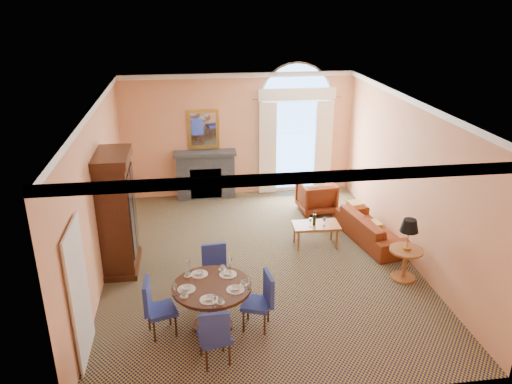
{
  "coord_description": "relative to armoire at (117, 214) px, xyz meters",
  "views": [
    {
      "loc": [
        -1.31,
        -8.74,
        5.04
      ],
      "look_at": [
        0.0,
        0.5,
        1.3
      ],
      "focal_mm": 35.0,
      "sensor_mm": 36.0,
      "label": 1
    }
  ],
  "objects": [
    {
      "name": "room_envelope",
      "position": [
        2.69,
        0.5,
        1.38
      ],
      "size": [
        6.04,
        7.52,
        3.45
      ],
      "color": "#EFA272",
      "rests_on": "ground"
    },
    {
      "name": "ground",
      "position": [
        2.72,
        -0.16,
        -1.13
      ],
      "size": [
        7.5,
        7.5,
        0.0
      ],
      "primitive_type": "plane",
      "color": "#13133D",
      "rests_on": "ground"
    },
    {
      "name": "dining_chair_north",
      "position": [
        1.75,
        -1.27,
        -0.58
      ],
      "size": [
        0.49,
        0.49,
        0.98
      ],
      "rotation": [
        0.0,
        0.0,
        3.01
      ],
      "color": "navy",
      "rests_on": "ground"
    },
    {
      "name": "dining_chair_east",
      "position": [
        2.45,
        -2.28,
        -0.58
      ],
      "size": [
        0.55,
        0.55,
        0.98
      ],
      "rotation": [
        0.0,
        0.0,
        1.24
      ],
      "color": "navy",
      "rests_on": "ground"
    },
    {
      "name": "armchair",
      "position": [
        4.46,
        2.08,
        -0.74
      ],
      "size": [
        0.91,
        0.93,
        0.78
      ],
      "primitive_type": "imported",
      "rotation": [
        0.0,
        0.0,
        3.23
      ],
      "color": "maroon",
      "rests_on": "ground"
    },
    {
      "name": "dining_chair_south",
      "position": [
        1.64,
        -3.09,
        -0.58
      ],
      "size": [
        0.51,
        0.51,
        0.98
      ],
      "rotation": [
        0.0,
        0.0,
        0.21
      ],
      "color": "navy",
      "rests_on": "ground"
    },
    {
      "name": "dining_table",
      "position": [
        1.66,
        -2.19,
        -0.54
      ],
      "size": [
        1.25,
        1.25,
        0.99
      ],
      "color": "black",
      "rests_on": "ground"
    },
    {
      "name": "coffee_table",
      "position": [
        4.0,
        0.33,
        -0.68
      ],
      "size": [
        1.0,
        0.58,
        0.82
      ],
      "rotation": [
        0.0,
        0.0,
        -0.04
      ],
      "color": "#9D5D2F",
      "rests_on": "ground"
    },
    {
      "name": "dining_chair_west",
      "position": [
        0.77,
        -2.24,
        -0.58
      ],
      "size": [
        0.54,
        0.54,
        0.98
      ],
      "rotation": [
        0.0,
        0.0,
        -1.28
      ],
      "color": "navy",
      "rests_on": "ground"
    },
    {
      "name": "armoire",
      "position": [
        0.0,
        0.0,
        0.0
      ],
      "size": [
        0.67,
        1.2,
        2.35
      ],
      "color": "black",
      "rests_on": "ground"
    },
    {
      "name": "sofa",
      "position": [
        5.27,
        0.38,
        -0.84
      ],
      "size": [
        1.13,
        2.12,
        0.59
      ],
      "primitive_type": "imported",
      "rotation": [
        0.0,
        0.0,
        1.75
      ],
      "color": "maroon",
      "rests_on": "ground"
    },
    {
      "name": "side_table",
      "position": [
        5.32,
        -1.21,
        -0.38
      ],
      "size": [
        0.62,
        0.62,
        1.2
      ],
      "color": "#9D5D2F",
      "rests_on": "ground"
    }
  ]
}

